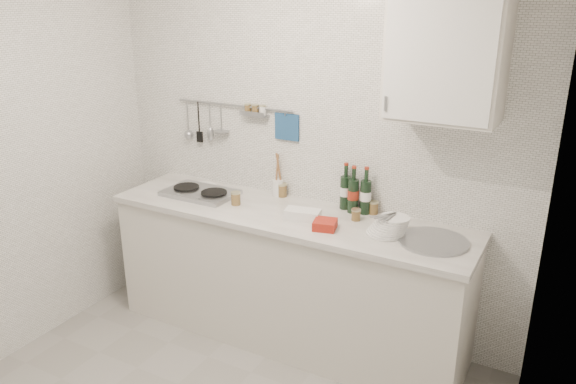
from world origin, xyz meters
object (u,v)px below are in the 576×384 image
object	(u,v)px
wall_cabinet	(447,55)
plate_stack_sink	(389,226)
plate_stack_hob	(199,188)
wine_bottles	(355,189)
utensil_crock	(278,186)

from	to	relation	value
wall_cabinet	plate_stack_sink	distance (m)	1.01
plate_stack_hob	wine_bottles	bearing A→B (deg)	7.85
wall_cabinet	wine_bottles	bearing A→B (deg)	168.32
plate_stack_sink	wall_cabinet	bearing A→B (deg)	31.31
wall_cabinet	wine_bottles	distance (m)	1.03
utensil_crock	wall_cabinet	bearing A→B (deg)	-6.69
wall_cabinet	wine_bottles	world-z (taller)	wall_cabinet
wine_bottles	wall_cabinet	bearing A→B (deg)	-11.68
wall_cabinet	plate_stack_hob	world-z (taller)	wall_cabinet
wine_bottles	utensil_crock	world-z (taller)	utensil_crock
plate_stack_sink	utensil_crock	world-z (taller)	utensil_crock
plate_stack_sink	wine_bottles	xyz separation A→B (m)	(-0.32, 0.24, 0.10)
plate_stack_sink	utensil_crock	size ratio (longest dim) A/B	0.79
wine_bottles	plate_stack_sink	bearing A→B (deg)	-36.55
plate_stack_sink	plate_stack_hob	bearing A→B (deg)	176.79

